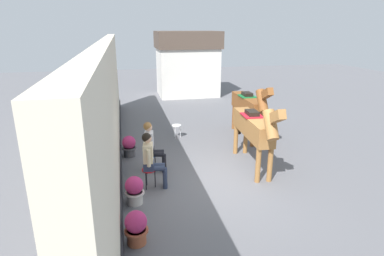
{
  "coord_description": "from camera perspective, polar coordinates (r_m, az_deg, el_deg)",
  "views": [
    {
      "loc": [
        -2.2,
        -7.07,
        3.72
      ],
      "look_at": [
        -0.4,
        1.2,
        1.05
      ],
      "focal_mm": 30.09,
      "sensor_mm": 36.0,
      "label": 1
    }
  ],
  "objects": [
    {
      "name": "seated_visitor_near",
      "position": [
        7.66,
        -7.27,
        -5.23
      ],
      "size": [
        0.61,
        0.49,
        1.39
      ],
      "color": "red",
      "rests_on": "ground_plane"
    },
    {
      "name": "spare_stool_white",
      "position": [
        11.19,
        -2.75,
        0.24
      ],
      "size": [
        0.32,
        0.32,
        0.46
      ],
      "color": "white",
      "rests_on": "ground_plane"
    },
    {
      "name": "flower_planter_farthest",
      "position": [
        9.77,
        -11.09,
        -3.11
      ],
      "size": [
        0.43,
        0.43,
        0.64
      ],
      "color": "#4C4C51",
      "rests_on": "ground_plane"
    },
    {
      "name": "flower_planter_nearest",
      "position": [
        6.04,
        -9.87,
        -16.91
      ],
      "size": [
        0.43,
        0.43,
        0.64
      ],
      "color": "#A85638",
      "rests_on": "ground_plane"
    },
    {
      "name": "ground_plane",
      "position": [
        10.96,
        0.04,
        -2.33
      ],
      "size": [
        40.0,
        40.0,
        0.0
      ],
      "primitive_type": "plane",
      "color": "slate"
    },
    {
      "name": "seated_visitor_far",
      "position": [
        8.49,
        -7.17,
        -2.93
      ],
      "size": [
        0.61,
        0.49,
        1.39
      ],
      "color": "#194C99",
      "rests_on": "ground_plane"
    },
    {
      "name": "distant_cottage",
      "position": [
        18.23,
        -0.84,
        11.46
      ],
      "size": [
        3.4,
        2.6,
        3.5
      ],
      "color": "silver",
      "rests_on": "ground_plane"
    },
    {
      "name": "pub_facade_wall",
      "position": [
        8.85,
        -14.16,
        2.69
      ],
      "size": [
        0.34,
        14.0,
        3.4
      ],
      "color": "beige",
      "rests_on": "ground_plane"
    },
    {
      "name": "flower_planter_inner_near",
      "position": [
        7.23,
        -10.17,
        -10.72
      ],
      "size": [
        0.43,
        0.43,
        0.64
      ],
      "color": "beige",
      "rests_on": "ground_plane"
    },
    {
      "name": "saddled_horse_far",
      "position": [
        11.15,
        10.07,
        3.96
      ],
      "size": [
        0.51,
        3.0,
        2.06
      ],
      "color": "brown",
      "rests_on": "ground_plane"
    },
    {
      "name": "saddled_horse_near",
      "position": [
        8.7,
        10.96,
        0.07
      ],
      "size": [
        0.57,
        3.0,
        2.06
      ],
      "color": "#9E6B38",
      "rests_on": "ground_plane"
    }
  ]
}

